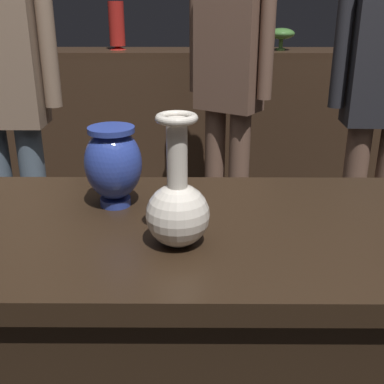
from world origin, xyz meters
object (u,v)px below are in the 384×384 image
(shelf_vase_center, at_px, (199,38))
(shelf_vase_far_right, at_px, (365,41))
(visitor_near_right, at_px, (383,92))
(visitor_center_back, at_px, (229,82))
(shelf_vase_right, at_px, (281,34))
(shelf_vase_left, at_px, (117,26))
(vase_left_accent, at_px, (113,163))
(shelf_vase_far_left, at_px, (39,43))
(visitor_near_left, at_px, (4,89))
(vase_centerpiece, at_px, (178,206))

(shelf_vase_center, relative_size, shelf_vase_far_right, 0.66)
(shelf_vase_far_right, distance_m, visitor_near_right, 1.05)
(visitor_near_right, xyz_separation_m, visitor_center_back, (-0.66, 0.34, -0.01))
(shelf_vase_right, xyz_separation_m, visitor_near_right, (0.29, -1.05, -0.18))
(visitor_center_back, bearing_deg, shelf_vase_left, -14.18)
(vase_left_accent, xyz_separation_m, visitor_center_back, (0.37, 1.35, -0.01))
(shelf_vase_far_left, height_order, visitor_center_back, visitor_center_back)
(visitor_center_back, relative_size, visitor_near_left, 0.95)
(shelf_vase_left, bearing_deg, visitor_near_right, -39.26)
(shelf_vase_left, height_order, visitor_center_back, visitor_center_back)
(shelf_vase_left, distance_m, visitor_near_left, 1.28)
(shelf_vase_left, height_order, shelf_vase_right, shelf_vase_left)
(vase_left_accent, xyz_separation_m, shelf_vase_center, (0.23, 2.17, 0.14))
(shelf_vase_far_left, relative_size, shelf_vase_left, 0.41)
(shelf_vase_center, distance_m, visitor_center_back, 0.84)
(visitor_center_back, bearing_deg, shelf_vase_center, -45.83)
(vase_centerpiece, bearing_deg, shelf_vase_left, 101.30)
(vase_centerpiece, distance_m, visitor_near_left, 1.31)
(vase_left_accent, relative_size, visitor_near_left, 0.13)
(shelf_vase_center, distance_m, shelf_vase_right, 0.53)
(shelf_vase_far_left, height_order, shelf_vase_left, shelf_vase_left)
(shelf_vase_right, bearing_deg, visitor_near_right, -74.75)
(shelf_vase_center, relative_size, visitor_near_left, 0.07)
(vase_left_accent, relative_size, shelf_vase_far_right, 1.14)
(shelf_vase_right, height_order, visitor_center_back, visitor_center_back)
(vase_centerpiece, xyz_separation_m, visitor_near_left, (-0.75, 1.08, 0.06))
(vase_centerpiece, relative_size, shelf_vase_far_right, 1.58)
(vase_centerpiece, distance_m, visitor_center_back, 1.58)
(vase_centerpiece, height_order, vase_left_accent, vase_centerpiece)
(visitor_center_back, height_order, visitor_near_left, visitor_near_left)
(shelf_vase_far_left, xyz_separation_m, shelf_vase_right, (1.56, -0.08, 0.06))
(shelf_vase_far_right, bearing_deg, visitor_center_back, -142.88)
(shelf_vase_far_left, distance_m, visitor_center_back, 1.43)
(shelf_vase_left, bearing_deg, vase_left_accent, -81.99)
(shelf_vase_far_left, xyz_separation_m, visitor_near_right, (1.85, -1.13, -0.12))
(shelf_vase_center, height_order, visitor_center_back, visitor_center_back)
(vase_centerpiece, height_order, shelf_vase_center, shelf_vase_center)
(vase_centerpiece, distance_m, shelf_vase_far_right, 2.50)
(vase_centerpiece, relative_size, visitor_center_back, 0.18)
(vase_centerpiece, bearing_deg, vase_left_accent, 128.11)
(visitor_near_left, bearing_deg, shelf_vase_center, -121.79)
(visitor_center_back, bearing_deg, visitor_near_right, -173.64)
(vase_centerpiece, height_order, shelf_vase_far_left, shelf_vase_far_left)
(visitor_near_right, relative_size, visitor_center_back, 1.01)
(visitor_near_right, relative_size, visitor_near_left, 0.96)
(shelf_vase_far_left, distance_m, shelf_vase_right, 1.56)
(shelf_vase_left, relative_size, visitor_center_back, 0.19)
(visitor_near_left, bearing_deg, shelf_vase_right, -138.01)
(vase_left_accent, xyz_separation_m, shelf_vase_far_left, (-0.81, 2.14, 0.12))
(vase_centerpiece, height_order, shelf_vase_far_right, shelf_vase_far_right)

